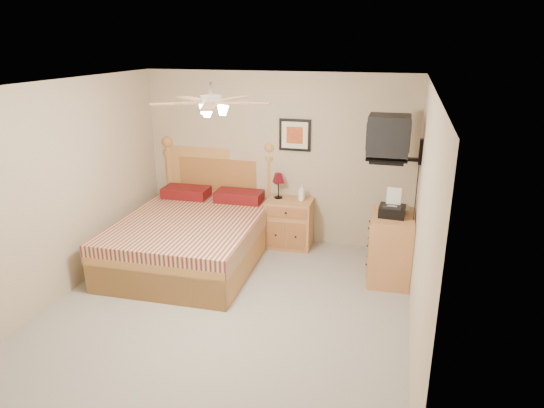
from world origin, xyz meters
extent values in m
plane|color=gray|center=(0.00, 0.00, 0.00)|extent=(4.50, 4.50, 0.00)
cube|color=white|center=(0.00, 0.00, 2.50)|extent=(4.00, 4.50, 0.04)
cube|color=tan|center=(0.00, 2.25, 1.25)|extent=(4.00, 0.04, 2.50)
cube|color=tan|center=(0.00, -2.25, 1.25)|extent=(4.00, 0.04, 2.50)
cube|color=tan|center=(-2.00, 0.00, 1.25)|extent=(0.04, 4.50, 2.50)
cube|color=tan|center=(2.00, 0.00, 1.25)|extent=(0.04, 4.50, 2.50)
cube|color=#A06035|center=(0.26, 2.00, 0.36)|extent=(0.67, 0.51, 0.71)
imported|color=white|center=(0.43, 2.02, 0.83)|extent=(0.11, 0.11, 0.24)
cube|color=black|center=(0.27, 2.23, 1.62)|extent=(0.46, 0.04, 0.46)
cube|color=#C37F4A|center=(1.73, 1.30, 0.43)|extent=(0.53, 0.75, 0.87)
imported|color=#ACA38B|center=(1.71, 1.51, 0.88)|extent=(0.21, 0.28, 0.03)
imported|color=tan|center=(1.71, 1.51, 0.90)|extent=(0.21, 0.27, 0.02)
camera|label=1|loc=(1.76, -4.49, 2.91)|focal=32.00mm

